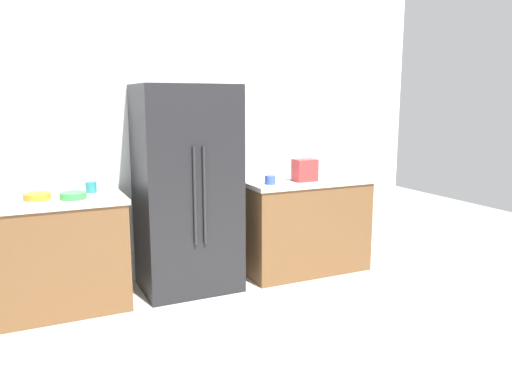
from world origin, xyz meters
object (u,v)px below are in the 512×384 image
(bowl_a, at_px, (37,196))
(bowl_b, at_px, (73,196))
(refrigerator, at_px, (187,189))
(cup_d, at_px, (91,187))
(cup_a, at_px, (300,171))
(cup_c, at_px, (270,180))
(toaster, at_px, (305,170))

(bowl_a, xyz_separation_m, bowl_b, (0.25, -0.09, 0.00))
(refrigerator, bearing_deg, cup_d, 172.33)
(refrigerator, relative_size, cup_a, 20.19)
(cup_c, bearing_deg, bowl_a, 176.06)
(bowl_a, height_order, bowl_b, bowl_b)
(bowl_a, bearing_deg, bowl_b, -19.72)
(cup_a, relative_size, cup_d, 1.00)
(refrigerator, xyz_separation_m, cup_c, (0.71, -0.16, 0.05))
(cup_c, relative_size, cup_d, 1.09)
(cup_c, distance_m, cup_d, 1.50)
(cup_c, height_order, bowl_b, cup_c)
(refrigerator, bearing_deg, cup_a, 9.03)
(cup_d, bearing_deg, cup_c, -9.92)
(cup_d, xyz_separation_m, bowl_a, (-0.40, -0.13, -0.02))
(cup_a, distance_m, cup_d, 1.98)
(toaster, bearing_deg, bowl_a, 177.27)
(toaster, bearing_deg, refrigerator, 172.97)
(toaster, relative_size, cup_a, 2.36)
(refrigerator, relative_size, cup_d, 20.09)
(refrigerator, height_order, toaster, refrigerator)
(bowl_b, bearing_deg, bowl_a, 160.28)
(cup_a, height_order, bowl_a, cup_a)
(bowl_b, bearing_deg, cup_d, 53.99)
(cup_c, bearing_deg, cup_a, 34.88)
(refrigerator, bearing_deg, toaster, -7.03)
(bowl_a, bearing_deg, cup_d, 17.62)
(cup_a, distance_m, bowl_b, 2.15)
(cup_d, bearing_deg, refrigerator, -7.67)
(cup_a, relative_size, bowl_b, 0.45)
(bowl_a, relative_size, bowl_b, 1.00)
(refrigerator, bearing_deg, cup_c, -12.31)
(cup_c, relative_size, bowl_b, 0.49)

